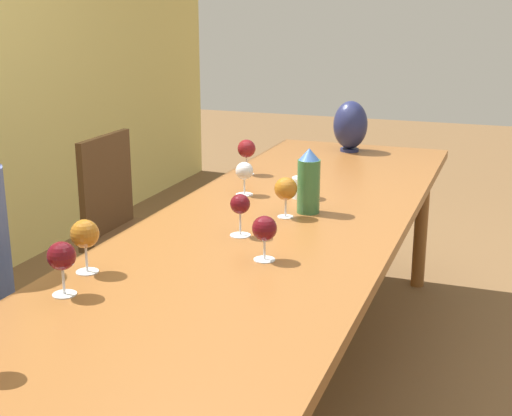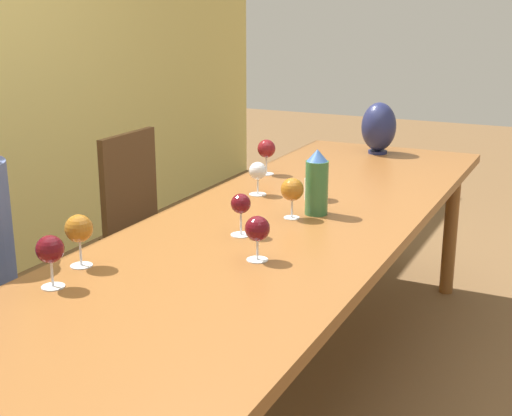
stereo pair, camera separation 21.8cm
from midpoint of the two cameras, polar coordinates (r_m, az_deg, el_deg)
ground_plane at (r=2.77m, az=-1.11°, el=-15.78°), size 14.00×14.00×0.00m
dining_table at (r=2.48m, az=-1.19°, el=-2.61°), size 3.04×0.88×0.73m
water_bottle at (r=2.56m, az=1.82°, el=2.10°), size 0.08×0.08×0.24m
water_tumbler at (r=2.78m, az=1.54°, el=1.61°), size 0.08×0.08×0.08m
vase at (r=3.67m, az=5.88°, el=6.58°), size 0.17×0.17×0.26m
wine_glass_0 at (r=2.07m, az=-16.49°, el=-2.11°), size 0.08×0.08×0.16m
wine_glass_1 at (r=2.09m, az=-2.30°, el=-1.76°), size 0.08×0.08×0.14m
wine_glass_2 at (r=1.94m, az=-18.44°, el=-3.80°), size 0.08×0.08×0.15m
wine_glass_3 at (r=2.81m, az=-3.16°, el=2.87°), size 0.07×0.07×0.13m
wine_glass_4 at (r=3.15m, az=-2.74°, el=4.70°), size 0.08×0.08×0.16m
wine_glass_5 at (r=2.51m, az=-0.08°, el=1.49°), size 0.08×0.08×0.15m
wine_glass_6 at (r=2.31m, az=-3.98°, el=0.15°), size 0.07×0.07×0.14m
chair_far at (r=3.28m, az=-11.63°, el=-1.52°), size 0.44×0.44×0.90m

